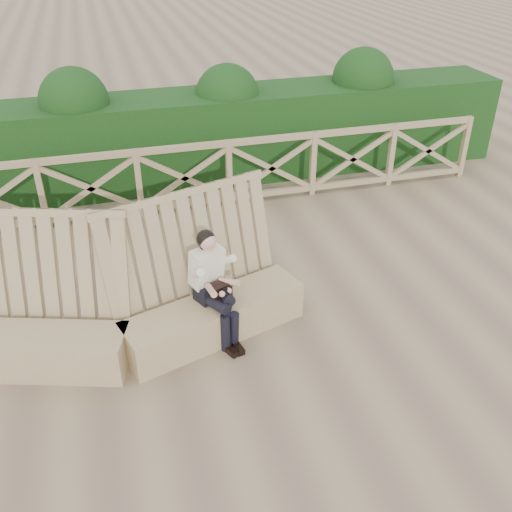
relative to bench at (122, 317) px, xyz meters
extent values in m
plane|color=brown|center=(1.23, -0.37, -0.40)|extent=(60.00, 60.00, 0.00)
cube|color=#937A54|center=(-1.00, -0.07, -0.17)|extent=(2.15, 1.12, 0.45)
cube|color=#937A54|center=(-0.92, 0.18, 0.40)|extent=(2.13, 1.07, 1.57)
cube|color=#937A54|center=(1.00, -0.08, -0.17)|extent=(2.15, 1.11, 0.45)
cube|color=#937A54|center=(0.92, 0.18, 0.40)|extent=(2.14, 1.05, 1.57)
cube|color=black|center=(0.99, 0.01, 0.15)|extent=(0.38, 0.34, 0.19)
cube|color=beige|center=(0.97, 0.05, 0.45)|extent=(0.43, 0.38, 0.46)
sphere|color=tan|center=(0.99, 0.01, 0.79)|extent=(0.25, 0.25, 0.19)
sphere|color=black|center=(0.97, 0.04, 0.80)|extent=(0.27, 0.27, 0.20)
cylinder|color=black|center=(0.99, -0.19, 0.13)|extent=(0.29, 0.42, 0.13)
cylinder|color=black|center=(1.11, -0.12, 0.19)|extent=(0.29, 0.43, 0.15)
cylinder|color=black|center=(1.06, -0.37, -0.17)|extent=(0.14, 0.14, 0.45)
cylinder|color=black|center=(1.17, -0.35, -0.17)|extent=(0.14, 0.14, 0.45)
cube|color=black|center=(1.10, -0.45, -0.36)|extent=(0.16, 0.23, 0.07)
cube|color=black|center=(1.18, -0.43, -0.36)|extent=(0.16, 0.23, 0.07)
cube|color=black|center=(1.07, -0.13, 0.24)|extent=(0.28, 0.23, 0.16)
cube|color=black|center=(1.11, -0.27, 0.29)|extent=(0.09, 0.10, 0.11)
cube|color=#897650|center=(1.23, 3.13, 0.65)|extent=(10.10, 0.07, 0.10)
cube|color=#897650|center=(1.23, 3.13, -0.28)|extent=(10.10, 0.07, 0.10)
cube|color=black|center=(1.23, 4.33, 0.35)|extent=(12.00, 1.20, 1.50)
camera|label=1|loc=(0.07, -5.12, 3.80)|focal=40.00mm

